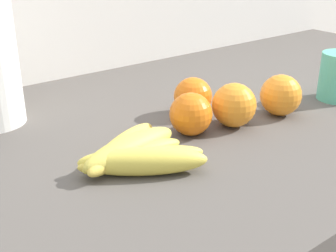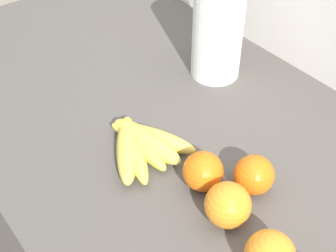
# 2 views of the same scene
# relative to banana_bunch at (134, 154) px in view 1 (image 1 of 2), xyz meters

# --- Properties ---
(wall_back) EXTENTS (2.18, 0.06, 1.30)m
(wall_back) POSITION_rel_banana_bunch_xyz_m (0.16, 0.48, -0.22)
(wall_back) COLOR silver
(wall_back) RESTS_ON ground
(banana_bunch) EXTENTS (0.18, 0.18, 0.04)m
(banana_bunch) POSITION_rel_banana_bunch_xyz_m (0.00, 0.00, 0.00)
(banana_bunch) COLOR #E4CE4C
(banana_bunch) RESTS_ON counter
(orange_center) EXTENTS (0.07, 0.07, 0.07)m
(orange_center) POSITION_rel_banana_bunch_xyz_m (0.20, 0.10, 0.02)
(orange_center) COLOR orange
(orange_center) RESTS_ON counter
(orange_far_right) EXTENTS (0.08, 0.08, 0.08)m
(orange_far_right) POSITION_rel_banana_bunch_xyz_m (0.22, 0.02, 0.02)
(orange_far_right) COLOR orange
(orange_far_right) RESTS_ON counter
(orange_back_right) EXTENTS (0.08, 0.08, 0.08)m
(orange_back_right) POSITION_rel_banana_bunch_xyz_m (0.32, 0.00, 0.02)
(orange_back_right) COLOR orange
(orange_back_right) RESTS_ON counter
(orange_right) EXTENTS (0.07, 0.07, 0.07)m
(orange_right) POSITION_rel_banana_bunch_xyz_m (0.14, 0.04, 0.02)
(orange_right) COLOR orange
(orange_right) RESTS_ON counter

